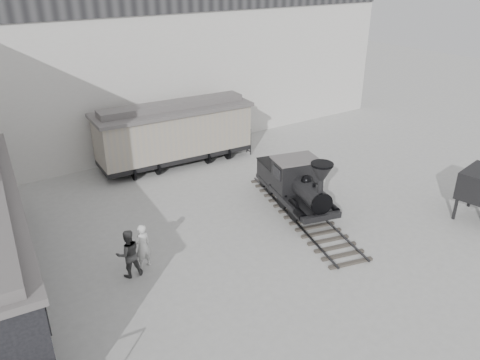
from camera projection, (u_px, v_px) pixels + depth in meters
ground at (321, 259)px, 18.34m from camera, size 90.00×90.00×0.00m
north_wall at (152, 57)px, 27.28m from camera, size 34.00×2.51×11.00m
locomotive at (297, 187)px, 21.61m from camera, size 3.94×8.86×3.06m
boxcar at (174, 132)px, 26.30m from camera, size 9.02×3.27×3.64m
visitor_a at (143, 246)px, 17.49m from camera, size 0.74×0.56×1.83m
visitor_b at (128, 254)px, 17.00m from camera, size 0.99×0.81×1.89m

